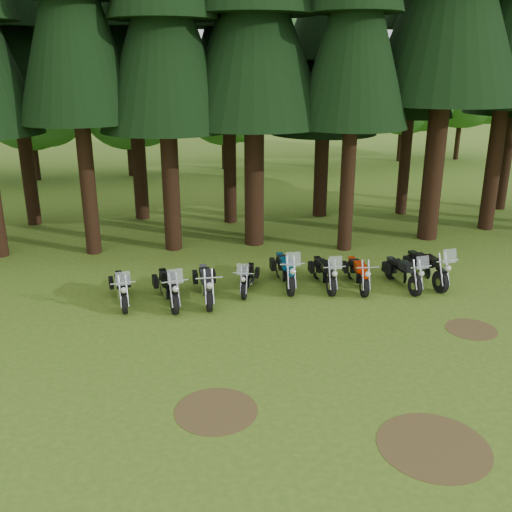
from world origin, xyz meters
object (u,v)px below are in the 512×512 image
(motorcycle_4, at_px, (285,271))
(motorcycle_8, at_px, (426,268))
(motorcycle_7, at_px, (403,274))
(motorcycle_2, at_px, (206,285))
(motorcycle_5, at_px, (324,273))
(motorcycle_0, at_px, (121,289))
(motorcycle_3, at_px, (248,279))
(motorcycle_6, at_px, (358,274))
(motorcycle_1, at_px, (168,288))

(motorcycle_4, height_order, motorcycle_8, motorcycle_8)
(motorcycle_7, bearing_deg, motorcycle_4, 162.05)
(motorcycle_2, height_order, motorcycle_4, motorcycle_4)
(motorcycle_5, distance_m, motorcycle_8, 3.47)
(motorcycle_2, distance_m, motorcycle_8, 7.39)
(motorcycle_0, bearing_deg, motorcycle_4, -1.95)
(motorcycle_3, xyz_separation_m, motorcycle_6, (3.61, -0.39, 0.04))
(motorcycle_2, relative_size, motorcycle_4, 0.98)
(motorcycle_4, height_order, motorcycle_6, motorcycle_4)
(motorcycle_5, xyz_separation_m, motorcycle_6, (1.08, -0.23, -0.01))
(motorcycle_1, bearing_deg, motorcycle_8, -8.49)
(motorcycle_0, bearing_deg, motorcycle_2, -11.55)
(motorcycle_0, xyz_separation_m, motorcycle_6, (7.59, -0.15, -0.01))
(motorcycle_5, height_order, motorcycle_8, motorcycle_8)
(motorcycle_4, bearing_deg, motorcycle_1, -167.27)
(motorcycle_6, relative_size, motorcycle_7, 0.98)
(motorcycle_8, bearing_deg, motorcycle_1, 175.18)
(motorcycle_3, height_order, motorcycle_6, motorcycle_3)
(motorcycle_1, distance_m, motorcycle_5, 5.11)
(motorcycle_0, relative_size, motorcycle_4, 0.91)
(motorcycle_3, distance_m, motorcycle_8, 6.01)
(motorcycle_0, relative_size, motorcycle_8, 0.90)
(motorcycle_0, distance_m, motorcycle_3, 3.99)
(motorcycle_5, bearing_deg, motorcycle_4, 165.04)
(motorcycle_0, xyz_separation_m, motorcycle_5, (6.52, 0.08, 0.01))
(motorcycle_1, xyz_separation_m, motorcycle_3, (2.56, 0.53, -0.08))
(motorcycle_8, bearing_deg, motorcycle_3, 170.23)
(motorcycle_3, bearing_deg, motorcycle_6, 12.87)
(motorcycle_4, bearing_deg, motorcycle_7, -10.68)
(motorcycle_1, xyz_separation_m, motorcycle_4, (3.86, 0.72, 0.01))
(motorcycle_7, bearing_deg, motorcycle_8, 5.75)
(motorcycle_4, xyz_separation_m, motorcycle_6, (2.32, -0.58, -0.06))
(motorcycle_1, xyz_separation_m, motorcycle_8, (8.55, 0.03, 0.02))
(motorcycle_6, xyz_separation_m, motorcycle_8, (2.37, -0.11, 0.06))
(motorcycle_2, xyz_separation_m, motorcycle_5, (3.94, 0.31, -0.03))
(motorcycle_1, bearing_deg, motorcycle_4, 1.85)
(motorcycle_1, relative_size, motorcycle_6, 1.08)
(motorcycle_5, height_order, motorcycle_6, motorcycle_5)
(motorcycle_0, height_order, motorcycle_2, motorcycle_0)
(motorcycle_2, height_order, motorcycle_3, motorcycle_3)
(motorcycle_2, xyz_separation_m, motorcycle_6, (5.01, 0.07, -0.04))
(motorcycle_5, xyz_separation_m, motorcycle_7, (2.53, -0.52, 0.00))
(motorcycle_1, height_order, motorcycle_5, motorcycle_1)
(motorcycle_0, height_order, motorcycle_5, motorcycle_5)
(motorcycle_1, distance_m, motorcycle_2, 1.16)
(motorcycle_1, height_order, motorcycle_3, motorcycle_1)
(motorcycle_8, bearing_deg, motorcycle_0, 173.52)
(motorcycle_3, relative_size, motorcycle_5, 0.87)
(motorcycle_2, relative_size, motorcycle_5, 1.07)
(motorcycle_6, xyz_separation_m, motorcycle_7, (1.46, -0.28, 0.01))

